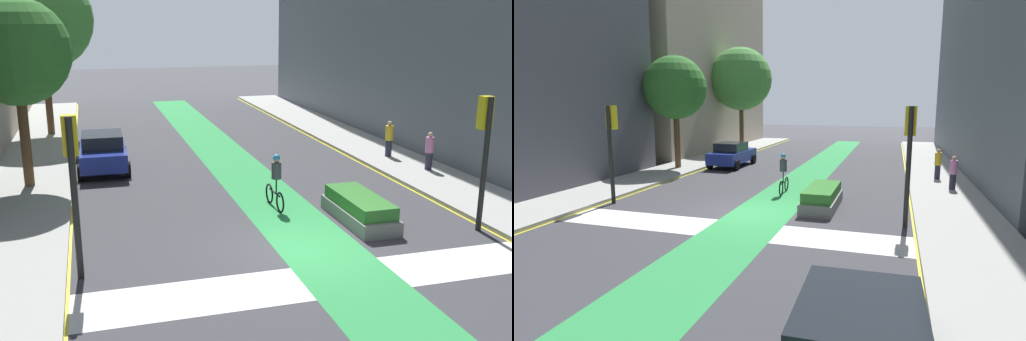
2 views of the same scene
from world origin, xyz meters
TOP-DOWN VIEW (x-y plane):
  - ground_plane at (0.00, 0.00)m, footprint 120.00×120.00m
  - bike_lane_paint at (0.61, 0.00)m, footprint 2.40×60.00m
  - crosswalk_band at (0.00, -2.00)m, footprint 12.00×1.80m
  - sidewalk_left at (-7.50, 0.00)m, footprint 3.00×60.00m
  - curb_stripe_left at (-6.00, 0.00)m, footprint 0.16×60.00m
  - curb_stripe_right at (6.00, 0.00)m, footprint 0.16×60.00m
  - traffic_signal_near_right at (5.69, 0.05)m, footprint 0.35×0.52m
  - traffic_signal_near_left at (-5.67, -0.09)m, footprint 0.35×0.52m
  - car_blue_left_far at (-4.77, 10.32)m, footprint 2.07×4.22m
  - cyclist_in_lane at (0.52, 3.55)m, footprint 0.32×1.73m
  - pedestrian_sidewalk_right_a at (7.45, 8.70)m, footprint 0.34×0.34m
  - pedestrian_sidewalk_right_b at (7.86, 6.13)m, footprint 0.34×0.34m
  - street_tree_near at (-7.48, 8.15)m, footprint 3.76×3.76m
  - street_tree_far at (-7.19, 18.31)m, footprint 5.15×5.15m
  - median_planter at (2.61, 1.61)m, footprint 1.23×3.24m

SIDE VIEW (x-z plane):
  - ground_plane at x=0.00m, z-range 0.00..0.00m
  - crosswalk_band at x=0.00m, z-range 0.00..0.01m
  - bike_lane_paint at x=0.61m, z-range 0.00..0.01m
  - curb_stripe_left at x=-6.00m, z-range 0.00..0.01m
  - curb_stripe_right at x=6.00m, z-range 0.00..0.01m
  - sidewalk_left at x=-7.50m, z-range 0.00..0.15m
  - median_planter at x=2.61m, z-range -0.02..0.83m
  - car_blue_left_far at x=-4.77m, z-range 0.02..1.59m
  - pedestrian_sidewalk_right_b at x=7.86m, z-range 0.16..1.70m
  - pedestrian_sidewalk_right_a at x=7.45m, z-range 0.16..1.74m
  - cyclist_in_lane at x=0.52m, z-range 0.04..1.90m
  - traffic_signal_near_left at x=-5.67m, z-range 0.81..4.78m
  - traffic_signal_near_right at x=5.69m, z-range 0.81..4.78m
  - street_tree_near at x=-7.48m, z-range 1.60..8.31m
  - street_tree_far at x=-7.19m, z-range 1.79..10.26m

